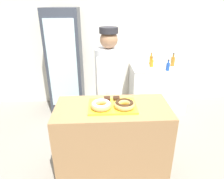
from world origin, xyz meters
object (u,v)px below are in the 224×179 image
at_px(chest_freezer, 157,87).
at_px(bottle_amber, 173,61).
at_px(baker_person, 109,88).
at_px(bottle_orange, 151,60).
at_px(serving_tray, 112,106).
at_px(bottle_blue, 168,66).
at_px(brownie_back_left, 107,99).
at_px(brownie_back_right, 116,98).
at_px(donut_light_glaze, 101,105).
at_px(beverage_fridge, 65,63).
at_px(donut_chocolate_glaze, 124,104).
at_px(bottle_orange_b, 152,63).

relative_size(chest_freezer, bottle_amber, 4.17).
relative_size(baker_person, bottle_orange, 7.26).
bearing_deg(chest_freezer, serving_tray, -120.84).
bearing_deg(chest_freezer, bottle_blue, -68.13).
xyz_separation_m(brownie_back_left, chest_freezer, (1.09, 1.59, -0.54)).
bearing_deg(brownie_back_right, donut_light_glaze, -132.23).
bearing_deg(beverage_fridge, serving_tray, -64.75).
height_order(donut_light_glaze, brownie_back_left, donut_light_glaze).
bearing_deg(donut_chocolate_glaze, baker_person, 103.05).
bearing_deg(bottle_orange, bottle_amber, -17.53).
xyz_separation_m(donut_light_glaze, bottle_orange, (1.04, 1.97, -0.03)).
bearing_deg(chest_freezer, brownie_back_right, -121.61).
distance_m(serving_tray, donut_chocolate_glaze, 0.16).
xyz_separation_m(bottle_amber, bottle_orange, (-0.42, 0.13, -0.01)).
bearing_deg(serving_tray, beverage_fridge, 115.25).
xyz_separation_m(serving_tray, bottle_orange, (0.91, 1.91, 0.02)).
height_order(donut_light_glaze, chest_freezer, donut_light_glaze).
xyz_separation_m(donut_chocolate_glaze, bottle_amber, (1.19, 1.84, -0.02)).
bearing_deg(beverage_fridge, baker_person, -55.32).
height_order(donut_chocolate_glaze, brownie_back_right, donut_chocolate_glaze).
xyz_separation_m(donut_light_glaze, bottle_orange_b, (1.01, 1.79, -0.05)).
relative_size(serving_tray, brownie_back_left, 7.15).
bearing_deg(donut_chocolate_glaze, chest_freezer, 63.32).
bearing_deg(bottle_orange_b, bottle_orange, 81.60).
height_order(chest_freezer, bottle_orange_b, bottle_orange_b).
relative_size(donut_chocolate_glaze, bottle_blue, 1.15).
bearing_deg(bottle_amber, chest_freezer, -172.03).
bearing_deg(bottle_orange, beverage_fridge, -174.11).
distance_m(brownie_back_right, beverage_fridge, 1.81).
bearing_deg(baker_person, serving_tray, -88.46).
bearing_deg(donut_chocolate_glaze, bottle_orange, 68.49).
distance_m(chest_freezer, bottle_blue, 0.58).
relative_size(serving_tray, bottle_orange, 2.25).
bearing_deg(chest_freezer, brownie_back_left, -124.52).
distance_m(donut_light_glaze, brownie_back_left, 0.22).
bearing_deg(donut_chocolate_glaze, bottle_amber, 57.07).
bearing_deg(bottle_amber, donut_light_glaze, -128.36).
relative_size(serving_tray, donut_chocolate_glaze, 2.31).
bearing_deg(bottle_blue, chest_freezer, 111.87).
height_order(bottle_amber, bottle_blue, bottle_amber).
bearing_deg(chest_freezer, bottle_orange_b, -178.20).
distance_m(donut_light_glaze, bottle_amber, 2.35).
distance_m(baker_person, bottle_orange, 1.62).
xyz_separation_m(serving_tray, bottle_blue, (1.13, 1.49, 0.01)).
distance_m(donut_light_glaze, donut_chocolate_glaze, 0.26).
bearing_deg(bottle_blue, serving_tray, -127.25).
distance_m(brownie_back_left, bottle_orange, 2.01).
xyz_separation_m(brownie_back_right, bottle_blue, (1.08, 1.35, -0.02)).
xyz_separation_m(serving_tray, brownie_back_left, (-0.06, 0.15, 0.03)).
bearing_deg(baker_person, brownie_back_left, -95.65).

